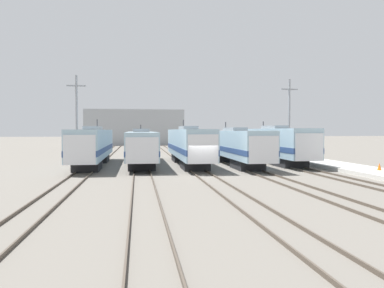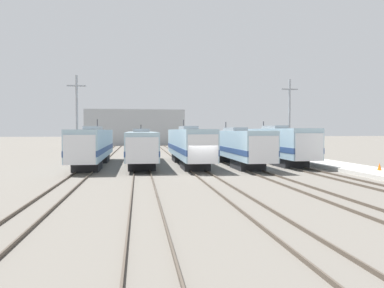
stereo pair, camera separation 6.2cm
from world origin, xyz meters
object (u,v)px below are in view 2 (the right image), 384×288
object	(u,v)px
locomotive_center	(189,145)
catenary_tower_right	(289,118)
locomotive_far_left	(93,146)
catenary_tower_left	(77,117)
traffic_cone	(379,167)
locomotive_far_right	(276,144)
locomotive_center_right	(236,146)
locomotive_center_left	(141,146)

from	to	relation	value
locomotive_center	catenary_tower_right	world-z (taller)	catenary_tower_right
locomotive_far_left	catenary_tower_left	xyz separation A→B (m)	(-2.20, 3.87, 3.12)
locomotive_far_left	locomotive_center	size ratio (longest dim) A/B	0.99
locomotive_far_left	locomotive_center	xyz separation A→B (m)	(10.13, -0.44, 0.02)
locomotive_center	traffic_cone	world-z (taller)	locomotive_center
catenary_tower_right	traffic_cone	xyz separation A→B (m)	(1.74, -15.12, -4.59)
locomotive_center	locomotive_far_right	world-z (taller)	locomotive_center
locomotive_center	catenary_tower_right	bearing A→B (deg)	18.16
locomotive_center_right	catenary_tower_left	size ratio (longest dim) A/B	1.92
locomotive_center_left	catenary_tower_left	world-z (taller)	catenary_tower_left
locomotive_far_right	locomotive_center_left	bearing A→B (deg)	179.22
locomotive_far_left	locomotive_far_right	distance (m)	20.26
locomotive_center_left	locomotive_center_right	bearing A→B (deg)	-8.96
locomotive_center	traffic_cone	distance (m)	18.46
locomotive_far_left	locomotive_far_right	xyz separation A→B (m)	(20.26, 0.32, 0.06)
locomotive_center_left	locomotive_center_right	size ratio (longest dim) A/B	1.01
locomotive_far_left	locomotive_far_right	bearing A→B (deg)	0.90
locomotive_far_right	catenary_tower_right	size ratio (longest dim) A/B	1.77
traffic_cone	catenary_tower_right	bearing A→B (deg)	96.55
locomotive_far_left	locomotive_center	distance (m)	10.14
locomotive_center	catenary_tower_right	size ratio (longest dim) A/B	1.91
locomotive_far_left	traffic_cone	bearing A→B (deg)	-24.20
locomotive_far_left	locomotive_center_right	size ratio (longest dim) A/B	0.99
locomotive_far_right	catenary_tower_right	xyz separation A→B (m)	(3.03, 3.55, 3.06)
locomotive_center	locomotive_far_right	bearing A→B (deg)	4.31
locomotive_center_right	catenary_tower_right	size ratio (longest dim) A/B	1.92
locomotive_center_left	locomotive_center_right	distance (m)	10.25
locomotive_center_right	catenary_tower_left	world-z (taller)	catenary_tower_left
traffic_cone	locomotive_center_right	bearing A→B (deg)	134.01
locomotive_far_left	locomotive_center_right	world-z (taller)	locomotive_far_left
locomotive_far_right	catenary_tower_left	size ratio (longest dim) A/B	1.77
traffic_cone	locomotive_center	bearing A→B (deg)	144.05
locomotive_far_right	catenary_tower_right	world-z (taller)	catenary_tower_right
locomotive_center_left	locomotive_center	xyz separation A→B (m)	(5.06, -0.97, 0.14)
locomotive_center_left	locomotive_center	bearing A→B (deg)	-10.84
locomotive_far_left	catenary_tower_right	world-z (taller)	catenary_tower_right
locomotive_center_right	locomotive_center_left	bearing A→B (deg)	171.04
locomotive_far_left	traffic_cone	distance (m)	27.48
catenary_tower_left	catenary_tower_right	distance (m)	25.49
catenary_tower_left	locomotive_center_left	bearing A→B (deg)	-24.74
catenary_tower_right	traffic_cone	world-z (taller)	catenary_tower_right
locomotive_far_right	locomotive_center_right	bearing A→B (deg)	-164.64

